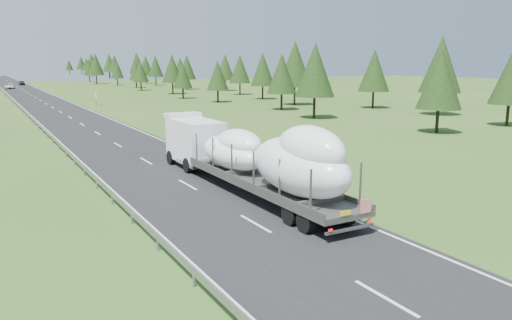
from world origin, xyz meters
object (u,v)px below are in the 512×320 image
boat_truck (250,154)px  distant_car_dark (22,83)px  highway_sign (96,96)px  distant_van (10,86)px

boat_truck → distant_car_dark: 160.16m
highway_sign → distant_car_dark: bearing=92.8°
boat_truck → distant_van: boat_truck is taller
distant_van → distant_car_dark: bearing=83.7°
boat_truck → highway_sign: bearing=86.0°
boat_truck → distant_van: bearing=92.2°
distant_van → distant_car_dark: distant_car_dark is taller
boat_truck → distant_car_dark: boat_truck is taller
boat_truck → distant_car_dark: (-0.09, 160.15, -1.66)m
highway_sign → distant_car_dark: 94.55m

